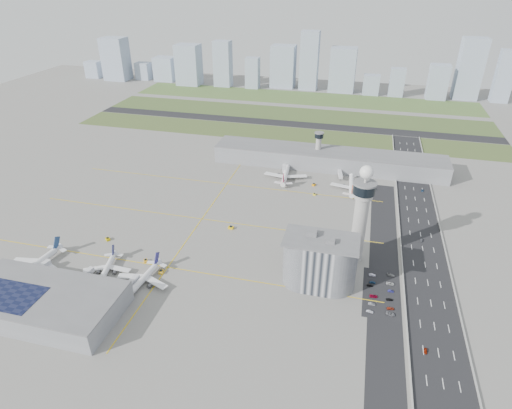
% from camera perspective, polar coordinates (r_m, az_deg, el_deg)
% --- Properties ---
extents(ground, '(1000.00, 1000.00, 0.00)m').
position_cam_1_polar(ground, '(283.24, -1.75, -6.00)').
color(ground, gray).
extents(grass_strip_0, '(480.00, 50.00, 0.08)m').
position_cam_1_polar(grass_strip_0, '(483.65, 3.29, 9.39)').
color(grass_strip_0, '#45592A').
rests_on(grass_strip_0, ground).
extents(grass_strip_1, '(480.00, 60.00, 0.08)m').
position_cam_1_polar(grass_strip_1, '(553.76, 4.86, 11.90)').
color(grass_strip_1, '#485C2B').
rests_on(grass_strip_1, ground).
extents(grass_strip_2, '(480.00, 70.00, 0.08)m').
position_cam_1_polar(grass_strip_2, '(629.78, 6.16, 13.96)').
color(grass_strip_2, '#47642F').
rests_on(grass_strip_2, ground).
extents(runway, '(480.00, 22.00, 0.10)m').
position_cam_1_polar(runway, '(518.06, 4.11, 10.72)').
color(runway, black).
rests_on(runway, ground).
extents(highway, '(28.00, 500.00, 0.10)m').
position_cam_1_polar(highway, '(279.99, 21.83, -8.90)').
color(highway, black).
rests_on(highway, ground).
extents(barrier_left, '(0.60, 500.00, 1.20)m').
position_cam_1_polar(barrier_left, '(277.53, 18.98, -8.53)').
color(barrier_left, '#9E9E99').
rests_on(barrier_left, ground).
extents(barrier_right, '(0.60, 500.00, 1.20)m').
position_cam_1_polar(barrier_right, '(282.49, 24.66, -9.07)').
color(barrier_right, '#9E9E99').
rests_on(barrier_right, ground).
extents(landside_road, '(18.00, 260.00, 0.08)m').
position_cam_1_polar(landside_road, '(268.69, 16.71, -9.65)').
color(landside_road, black).
rests_on(landside_road, ground).
extents(parking_lot, '(20.00, 44.00, 0.10)m').
position_cam_1_polar(parking_lot, '(259.12, 16.28, -11.23)').
color(parking_lot, black).
rests_on(parking_lot, ground).
extents(taxiway_line_h_0, '(260.00, 0.60, 0.01)m').
position_cam_1_polar(taxiway_line_h_0, '(273.15, -11.69, -8.20)').
color(taxiway_line_h_0, yellow).
rests_on(taxiway_line_h_0, ground).
extents(taxiway_line_h_1, '(260.00, 0.60, 0.01)m').
position_cam_1_polar(taxiway_line_h_1, '(318.27, -7.22, -1.92)').
color(taxiway_line_h_1, yellow).
rests_on(taxiway_line_h_1, ground).
extents(taxiway_line_h_2, '(260.00, 0.60, 0.01)m').
position_cam_1_polar(taxiway_line_h_2, '(367.67, -3.94, 2.75)').
color(taxiway_line_h_2, yellow).
rests_on(taxiway_line_h_2, ground).
extents(taxiway_line_v, '(0.60, 260.00, 0.01)m').
position_cam_1_polar(taxiway_line_v, '(318.27, -7.22, -1.92)').
color(taxiway_line_v, yellow).
rests_on(taxiway_line_v, ground).
extents(control_tower, '(14.00, 14.00, 64.50)m').
position_cam_1_polar(control_tower, '(263.50, 13.86, -0.83)').
color(control_tower, '#ADAAA5').
rests_on(control_tower, ground).
extents(secondary_tower, '(8.60, 8.60, 31.90)m').
position_cam_1_polar(secondary_tower, '(400.80, 8.31, 7.73)').
color(secondary_tower, '#ADAAA5').
rests_on(secondary_tower, ground).
extents(admin_building, '(42.00, 24.00, 33.50)m').
position_cam_1_polar(admin_building, '(249.16, 8.46, -7.57)').
color(admin_building, '#B2B2B7').
rests_on(admin_building, ground).
extents(terminal_pier, '(210.00, 32.00, 15.80)m').
position_cam_1_polar(terminal_pier, '(402.26, 9.58, 6.03)').
color(terminal_pier, gray).
rests_on(terminal_pier, ground).
extents(near_terminal, '(84.00, 42.00, 13.00)m').
position_cam_1_polar(near_terminal, '(260.19, -26.61, -11.55)').
color(near_terminal, gray).
rests_on(near_terminal, ground).
extents(airplane_near_a, '(40.73, 46.22, 11.79)m').
position_cam_1_polar(airplane_near_a, '(295.44, -27.40, -6.72)').
color(airplane_near_a, white).
rests_on(airplane_near_a, ground).
extents(airplane_near_b, '(36.64, 40.46, 9.67)m').
position_cam_1_polar(airplane_near_b, '(275.48, -19.38, -7.82)').
color(airplane_near_b, white).
rests_on(airplane_near_b, ground).
extents(airplane_near_c, '(36.86, 42.07, 10.89)m').
position_cam_1_polar(airplane_near_c, '(260.03, -15.03, -9.33)').
color(airplane_near_c, white).
rests_on(airplane_near_c, ground).
extents(airplane_far_a, '(41.62, 47.75, 12.53)m').
position_cam_1_polar(airplane_far_a, '(376.50, 3.99, 4.46)').
color(airplane_far_a, white).
rests_on(airplane_far_a, ground).
extents(airplane_far_b, '(37.21, 43.08, 11.57)m').
position_cam_1_polar(airplane_far_b, '(365.44, 12.66, 2.90)').
color(airplane_far_b, white).
rests_on(airplane_far_b, ground).
extents(jet_bridge_near_0, '(5.39, 14.31, 5.70)m').
position_cam_1_polar(jet_bridge_near_0, '(288.87, -27.78, -8.43)').
color(jet_bridge_near_0, silver).
rests_on(jet_bridge_near_0, ground).
extents(jet_bridge_near_1, '(5.39, 14.31, 5.70)m').
position_cam_1_polar(jet_bridge_near_1, '(271.37, -22.90, -9.74)').
color(jet_bridge_near_1, silver).
rests_on(jet_bridge_near_1, ground).
extents(jet_bridge_near_2, '(5.39, 14.31, 5.70)m').
position_cam_1_polar(jet_bridge_near_2, '(256.20, -17.36, -11.14)').
color(jet_bridge_near_2, silver).
rests_on(jet_bridge_near_2, ground).
extents(jet_bridge_far_0, '(5.39, 14.31, 5.70)m').
position_cam_1_polar(jet_bridge_far_0, '(393.93, 3.77, 5.08)').
color(jet_bridge_far_0, silver).
rests_on(jet_bridge_far_0, ground).
extents(jet_bridge_far_1, '(5.39, 14.31, 5.70)m').
position_cam_1_polar(jet_bridge_far_1, '(389.02, 11.04, 4.26)').
color(jet_bridge_far_1, silver).
rests_on(jet_bridge_far_1, ground).
extents(tug_0, '(4.15, 4.02, 2.00)m').
position_cam_1_polar(tug_0, '(308.68, -19.17, -4.34)').
color(tug_0, '#D5B702').
rests_on(tug_0, ground).
extents(tug_1, '(3.54, 3.85, 1.85)m').
position_cam_1_polar(tug_1, '(280.44, -14.50, -7.24)').
color(tug_1, '#F1A71D').
rests_on(tug_1, ground).
extents(tug_2, '(3.14, 4.01, 2.09)m').
position_cam_1_polar(tug_2, '(268.85, -12.55, -8.72)').
color(tug_2, gold).
rests_on(tug_2, ground).
extents(tug_3, '(3.73, 2.67, 2.10)m').
position_cam_1_polar(tug_3, '(304.35, -3.37, -3.06)').
color(tug_3, '#ECBA08').
rests_on(tug_3, ground).
extents(tug_4, '(3.09, 3.77, 1.90)m').
position_cam_1_polar(tug_4, '(367.23, 7.71, 2.67)').
color(tug_4, orange).
rests_on(tug_4, ground).
extents(tug_5, '(2.25, 2.97, 1.59)m').
position_cam_1_polar(tug_5, '(351.73, 7.77, 1.39)').
color(tug_5, yellow).
rests_on(tug_5, ground).
extents(car_lot_0, '(4.02, 2.00, 1.32)m').
position_cam_1_polar(car_lot_0, '(244.89, 14.93, -13.59)').
color(car_lot_0, white).
rests_on(car_lot_0, ground).
extents(car_lot_1, '(3.86, 1.39, 1.27)m').
position_cam_1_polar(car_lot_1, '(249.59, 15.17, -12.68)').
color(car_lot_1, gray).
rests_on(car_lot_1, ground).
extents(car_lot_2, '(4.66, 2.50, 1.24)m').
position_cam_1_polar(car_lot_2, '(254.90, 15.41, -11.69)').
color(car_lot_2, maroon).
rests_on(car_lot_2, ground).
extents(car_lot_3, '(3.90, 1.90, 1.09)m').
position_cam_1_polar(car_lot_3, '(261.94, 14.99, -10.37)').
color(car_lot_3, black).
rests_on(car_lot_3, ground).
extents(car_lot_4, '(3.74, 1.82, 1.23)m').
position_cam_1_polar(car_lot_4, '(264.42, 15.27, -9.97)').
color(car_lot_4, navy).
rests_on(car_lot_4, ground).
extents(car_lot_5, '(3.88, 1.43, 1.27)m').
position_cam_1_polar(car_lot_5, '(269.90, 15.24, -9.05)').
color(car_lot_5, white).
rests_on(car_lot_5, ground).
extents(car_lot_6, '(5.01, 2.92, 1.31)m').
position_cam_1_polar(car_lot_6, '(246.44, 17.50, -13.73)').
color(car_lot_6, slate).
rests_on(car_lot_6, ground).
extents(car_lot_7, '(4.28, 2.25, 1.18)m').
position_cam_1_polar(car_lot_7, '(249.77, 17.50, -13.07)').
color(car_lot_7, maroon).
rests_on(car_lot_7, ground).
extents(car_lot_8, '(3.77, 2.03, 1.22)m').
position_cam_1_polar(car_lot_8, '(255.22, 17.38, -11.99)').
color(car_lot_8, black).
rests_on(car_lot_8, ground).
extents(car_lot_9, '(3.35, 1.23, 1.10)m').
position_cam_1_polar(car_lot_9, '(261.11, 17.53, -10.96)').
color(car_lot_9, navy).
rests_on(car_lot_9, ground).
extents(car_lot_10, '(4.63, 2.17, 1.28)m').
position_cam_1_polar(car_lot_10, '(266.29, 17.46, -10.02)').
color(car_lot_10, silver).
rests_on(car_lot_10, ground).
extents(car_lot_11, '(4.56, 2.40, 1.26)m').
position_cam_1_polar(car_lot_11, '(273.00, 17.57, -8.96)').
color(car_lot_11, gray).
rests_on(car_lot_11, ground).
extents(car_hw_0, '(1.77, 3.71, 1.22)m').
position_cam_1_polar(car_hw_0, '(233.01, 21.67, -17.69)').
color(car_hw_0, maroon).
rests_on(car_hw_0, ground).
extents(car_hw_1, '(1.61, 3.89, 1.25)m').
position_cam_1_polar(car_hw_1, '(311.73, 21.18, -4.47)').
color(car_hw_1, '#27282C').
rests_on(car_hw_1, ground).
extents(car_hw_2, '(2.47, 4.23, 1.11)m').
position_cam_1_polar(car_hw_2, '(380.82, 21.30, 1.76)').
color(car_hw_2, navy).
rests_on(car_hw_2, ground).
extents(car_hw_4, '(1.76, 3.41, 1.11)m').
position_cam_1_polar(car_hw_4, '(435.66, 18.81, 5.63)').
color(car_hw_4, gray).
rests_on(car_hw_4, ground).
extents(skyline_bldg_0, '(24.05, 19.24, 26.50)m').
position_cam_1_polar(skyline_bldg_0, '(795.97, -20.79, 16.49)').
color(skyline_bldg_0, '#9EADC1').
rests_on(skyline_bldg_0, ground).
extents(skyline_bldg_1, '(37.63, 30.10, 65.60)m').
position_cam_1_polar(skyline_bldg_1, '(764.05, -18.18, 17.96)').
color(skyline_bldg_1, '#9EADC1').
rests_on(skyline_bldg_1, ground).
extents(skyline_bldg_2, '(22.81, 18.25, 26.79)m').
position_cam_1_polar(skyline_bldg_2, '(758.49, -14.76, 16.84)').
color(skyline_bldg_2, '#9EADC1').
rests_on(skyline_bldg_2, ground).
extents(skyline_bldg_3, '(32.30, 25.84, 36.93)m').
position_cam_1_polar(skyline_bldg_3, '(741.13, -12.00, 17.28)').
color(skyline_bldg_3, '#9EADC1').
rests_on(skyline_bldg_3, ground).
extents(skyline_bldg_4, '(35.81, 28.65, 60.36)m').
position_cam_1_polar(skyline_bldg_4, '(704.91, -8.97, 17.92)').
color(skyline_bldg_4, '#9EADC1').
rests_on(skyline_bldg_4, ground).
extents(skyline_bldg_5, '(25.49, 20.39, 66.89)m').
position_cam_1_polar(skyline_bldg_5, '(689.48, -4.45, 18.20)').
color(skyline_bldg_5, '#9EADC1').
rests_on(skyline_bldg_5, ground).
extents(skyline_bldg_6, '(20.04, 16.03, 45.20)m').
position_cam_1_polar(skyline_bldg_6, '(676.65, -0.46, 17.14)').
color(skyline_bldg_6, '#9EADC1').
rests_on(skyline_bldg_6, ground).
extents(skyline_bldg_7, '(35.76, 28.61, 61.22)m').
position_cam_1_polar(skyline_bldg_7, '(683.87, 3.64, 17.90)').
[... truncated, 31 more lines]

